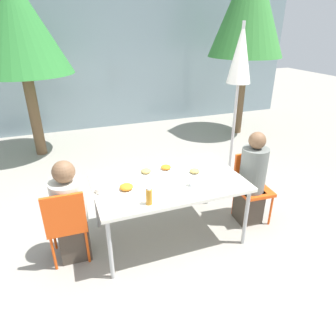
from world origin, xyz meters
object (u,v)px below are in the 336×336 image
chair_left (66,221)px  person_left (71,214)px  bottle (149,196)px  salad_bowl (102,189)px  drinking_cup (193,182)px  tree_behind_right (249,5)px  chair_right (251,182)px  tree_behind_left (17,24)px  person_right (252,181)px  closed_umbrella (240,64)px

chair_left → person_left: person_left is taller
bottle → salad_bowl: (-0.39, 0.40, -0.06)m
drinking_cup → tree_behind_right: size_ratio=0.03×
chair_right → tree_behind_left: tree_behind_left is taller
tree_behind_right → person_right: bearing=-119.9°
tree_behind_right → bottle: bearing=-133.1°
person_right → bottle: bearing=16.8°
chair_left → person_left: (0.05, 0.08, 0.03)m
person_left → closed_umbrella: closed_umbrella is taller
chair_left → person_right: 2.21m
chair_right → drinking_cup: 0.99m
salad_bowl → tree_behind_left: tree_behind_left is taller
chair_right → tree_behind_right: bearing=-115.7°
chair_left → closed_umbrella: closed_umbrella is taller
chair_left → tree_behind_left: tree_behind_left is taller
person_left → salad_bowl: size_ratio=7.67×
person_right → drinking_cup: 0.91m
tree_behind_right → salad_bowl: bearing=-139.8°
drinking_cup → tree_behind_left: tree_behind_left is taller
bottle → closed_umbrella: bearing=38.3°
person_left → tree_behind_left: tree_behind_left is taller
drinking_cup → salad_bowl: bearing=167.2°
chair_left → person_left: 0.10m
chair_left → salad_bowl: (0.40, 0.05, 0.27)m
salad_bowl → tree_behind_left: (-0.74, 3.26, 1.54)m
chair_left → drinking_cup: bearing=-5.6°
salad_bowl → tree_behind_left: 3.69m
person_left → person_right: 2.16m
bottle → salad_bowl: size_ratio=1.21×
drinking_cup → person_left: bearing=169.2°
person_left → tree_behind_right: 5.41m
chair_left → chair_right: bearing=2.8°
chair_right → chair_left: bearing=5.3°
chair_right → drinking_cup: chair_right is taller
closed_umbrella → bottle: size_ratio=13.20×
person_left → person_right: person_right is taller
drinking_cup → closed_umbrella: bearing=44.7°
person_left → tree_behind_left: (-0.39, 3.23, 1.78)m
drinking_cup → tree_behind_right: tree_behind_right is taller
person_right → salad_bowl: bearing=1.7°
tree_behind_right → chair_right: bearing=-119.8°
chair_right → person_left: bearing=3.3°
person_left → person_right: (2.16, -0.10, 0.04)m
drinking_cup → bottle: bearing=-161.7°
chair_left → person_left: size_ratio=0.76×
chair_right → drinking_cup: (-0.93, -0.22, 0.29)m
salad_bowl → tree_behind_right: bearing=40.2°
person_left → salad_bowl: bearing=-3.6°
chair_right → bottle: bottle is taller
closed_umbrella → drinking_cup: closed_umbrella is taller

